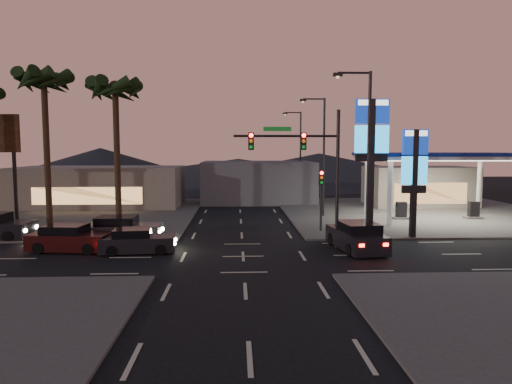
{
  "coord_description": "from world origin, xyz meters",
  "views": [
    {
      "loc": [
        -0.35,
        -24.08,
        5.74
      ],
      "look_at": [
        0.92,
        5.14,
        3.0
      ],
      "focal_mm": 32.0,
      "sensor_mm": 36.0,
      "label": 1
    }
  ],
  "objects_px": {
    "pylon_sign_tall": "(372,139)",
    "traffic_signal_mast": "(308,158)",
    "gas_station": "(439,158)",
    "car_lane_b_front": "(121,230)",
    "pylon_sign_short": "(414,166)",
    "car_lane_a_front": "(137,241)",
    "suv_station": "(357,237)",
    "car_lane_a_mid": "(69,239)"
  },
  "relations": [
    {
      "from": "pylon_sign_tall",
      "to": "car_lane_a_front",
      "type": "distance_m",
      "value": 16.1
    },
    {
      "from": "traffic_signal_mast",
      "to": "car_lane_a_front",
      "type": "relative_size",
      "value": 1.87
    },
    {
      "from": "car_lane_b_front",
      "to": "suv_station",
      "type": "bearing_deg",
      "value": -11.74
    },
    {
      "from": "car_lane_a_front",
      "to": "car_lane_a_mid",
      "type": "bearing_deg",
      "value": 171.93
    },
    {
      "from": "gas_station",
      "to": "car_lane_b_front",
      "type": "relative_size",
      "value": 2.48
    },
    {
      "from": "gas_station",
      "to": "pylon_sign_tall",
      "type": "relative_size",
      "value": 1.36
    },
    {
      "from": "gas_station",
      "to": "pylon_sign_short",
      "type": "distance_m",
      "value": 9.02
    },
    {
      "from": "pylon_sign_tall",
      "to": "suv_station",
      "type": "relative_size",
      "value": 1.77
    },
    {
      "from": "car_lane_a_front",
      "to": "pylon_sign_tall",
      "type": "bearing_deg",
      "value": 16.61
    },
    {
      "from": "gas_station",
      "to": "pylon_sign_short",
      "type": "xyz_separation_m",
      "value": [
        -5.0,
        -7.5,
        -0.42
      ]
    },
    {
      "from": "car_lane_a_front",
      "to": "car_lane_a_mid",
      "type": "relative_size",
      "value": 0.9
    },
    {
      "from": "pylon_sign_tall",
      "to": "traffic_signal_mast",
      "type": "xyz_separation_m",
      "value": [
        -4.74,
        -3.51,
        -1.17
      ]
    },
    {
      "from": "pylon_sign_short",
      "to": "traffic_signal_mast",
      "type": "relative_size",
      "value": 0.88
    },
    {
      "from": "car_lane_a_mid",
      "to": "suv_station",
      "type": "distance_m",
      "value": 16.32
    },
    {
      "from": "gas_station",
      "to": "traffic_signal_mast",
      "type": "bearing_deg",
      "value": -140.72
    },
    {
      "from": "gas_station",
      "to": "car_lane_a_mid",
      "type": "distance_m",
      "value": 28.11
    },
    {
      "from": "pylon_sign_tall",
      "to": "suv_station",
      "type": "distance_m",
      "value": 7.28
    },
    {
      "from": "car_lane_a_front",
      "to": "car_lane_b_front",
      "type": "distance_m",
      "value": 3.46
    },
    {
      "from": "pylon_sign_short",
      "to": "traffic_signal_mast",
      "type": "height_order",
      "value": "traffic_signal_mast"
    },
    {
      "from": "pylon_sign_tall",
      "to": "car_lane_a_front",
      "type": "relative_size",
      "value": 2.11
    },
    {
      "from": "car_lane_b_front",
      "to": "car_lane_a_mid",
      "type": "bearing_deg",
      "value": -132.17
    },
    {
      "from": "pylon_sign_tall",
      "to": "traffic_signal_mast",
      "type": "relative_size",
      "value": 1.12
    },
    {
      "from": "car_lane_a_front",
      "to": "car_lane_a_mid",
      "type": "xyz_separation_m",
      "value": [
        -3.89,
        0.55,
        0.07
      ]
    },
    {
      "from": "pylon_sign_tall",
      "to": "car_lane_b_front",
      "type": "relative_size",
      "value": 1.83
    },
    {
      "from": "pylon_sign_tall",
      "to": "car_lane_b_front",
      "type": "xyz_separation_m",
      "value": [
        -16.03,
        -1.24,
        -5.65
      ]
    },
    {
      "from": "gas_station",
      "to": "car_lane_b_front",
      "type": "bearing_deg",
      "value": -161.79
    },
    {
      "from": "gas_station",
      "to": "car_lane_a_front",
      "type": "height_order",
      "value": "gas_station"
    },
    {
      "from": "suv_station",
      "to": "pylon_sign_short",
      "type": "bearing_deg",
      "value": 35.14
    },
    {
      "from": "pylon_sign_short",
      "to": "suv_station",
      "type": "height_order",
      "value": "pylon_sign_short"
    },
    {
      "from": "pylon_sign_tall",
      "to": "car_lane_b_front",
      "type": "distance_m",
      "value": 17.05
    },
    {
      "from": "pylon_sign_short",
      "to": "car_lane_a_front",
      "type": "xyz_separation_m",
      "value": [
        -16.91,
        -3.3,
        -4.03
      ]
    },
    {
      "from": "traffic_signal_mast",
      "to": "suv_station",
      "type": "xyz_separation_m",
      "value": [
        2.75,
        -0.65,
        -4.47
      ]
    },
    {
      "from": "gas_station",
      "to": "car_lane_b_front",
      "type": "xyz_separation_m",
      "value": [
        -23.53,
        -7.74,
        -4.34
      ]
    },
    {
      "from": "gas_station",
      "to": "car_lane_a_front",
      "type": "relative_size",
      "value": 2.85
    },
    {
      "from": "traffic_signal_mast",
      "to": "car_lane_a_front",
      "type": "xyz_separation_m",
      "value": [
        -9.67,
        -0.79,
        -4.6
      ]
    },
    {
      "from": "pylon_sign_short",
      "to": "car_lane_a_front",
      "type": "distance_m",
      "value": 17.69
    },
    {
      "from": "car_lane_a_mid",
      "to": "car_lane_b_front",
      "type": "xyz_separation_m",
      "value": [
        2.27,
        2.51,
        0.04
      ]
    },
    {
      "from": "car_lane_b_front",
      "to": "suv_station",
      "type": "distance_m",
      "value": 14.34
    },
    {
      "from": "car_lane_a_mid",
      "to": "car_lane_b_front",
      "type": "relative_size",
      "value": 0.97
    },
    {
      "from": "traffic_signal_mast",
      "to": "car_lane_a_front",
      "type": "bearing_deg",
      "value": -175.35
    },
    {
      "from": "pylon_sign_tall",
      "to": "car_lane_a_mid",
      "type": "height_order",
      "value": "pylon_sign_tall"
    },
    {
      "from": "car_lane_a_front",
      "to": "car_lane_b_front",
      "type": "bearing_deg",
      "value": 117.98
    }
  ]
}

